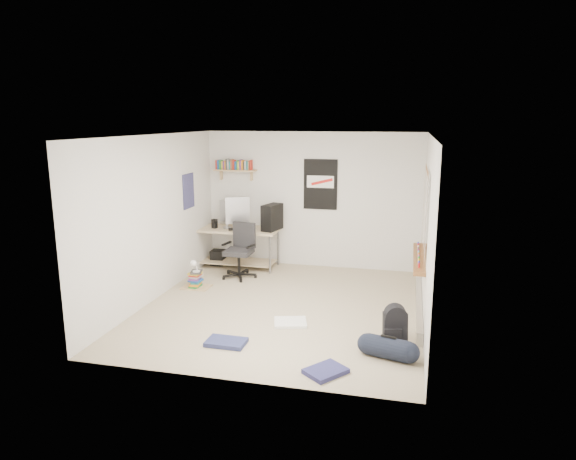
% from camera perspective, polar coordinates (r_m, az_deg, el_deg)
% --- Properties ---
extents(floor, '(4.00, 4.50, 0.01)m').
position_cam_1_polar(floor, '(7.69, -0.56, -8.55)').
color(floor, gray).
rests_on(floor, ground).
extents(ceiling, '(4.00, 4.50, 0.01)m').
position_cam_1_polar(ceiling, '(7.19, -0.60, 10.50)').
color(ceiling, white).
rests_on(ceiling, ground).
extents(back_wall, '(4.00, 0.01, 2.50)m').
position_cam_1_polar(back_wall, '(9.50, 2.73, 3.33)').
color(back_wall, silver).
rests_on(back_wall, ground).
extents(left_wall, '(0.01, 4.50, 2.50)m').
position_cam_1_polar(left_wall, '(8.05, -14.56, 1.30)').
color(left_wall, silver).
rests_on(left_wall, ground).
extents(right_wall, '(0.01, 4.50, 2.50)m').
position_cam_1_polar(right_wall, '(7.13, 15.25, -0.13)').
color(right_wall, silver).
rests_on(right_wall, ground).
extents(desk, '(1.68, 0.88, 0.74)m').
position_cam_1_polar(desk, '(9.65, -5.83, -1.95)').
color(desk, tan).
rests_on(desk, floor).
extents(monitor_left, '(0.35, 0.26, 0.39)m').
position_cam_1_polar(monitor_left, '(9.56, -6.80, 1.38)').
color(monitor_left, '#B7B7BC').
rests_on(monitor_left, desk).
extents(monitor_right, '(0.45, 0.28, 0.49)m').
position_cam_1_polar(monitor_right, '(9.38, -5.61, 1.48)').
color(monitor_right, '#9E9FA3').
rests_on(monitor_right, desk).
extents(pc_tower, '(0.33, 0.49, 0.47)m').
position_cam_1_polar(pc_tower, '(9.33, -1.78, 1.43)').
color(pc_tower, black).
rests_on(pc_tower, desk).
extents(keyboard, '(0.45, 0.29, 0.02)m').
position_cam_1_polar(keyboard, '(9.43, -5.35, 0.11)').
color(keyboard, black).
rests_on(keyboard, desk).
extents(speaker_left, '(0.10, 0.10, 0.17)m').
position_cam_1_polar(speaker_left, '(9.60, -8.17, 0.70)').
color(speaker_left, black).
rests_on(speaker_left, desk).
extents(speaker_right, '(0.10, 0.10, 0.17)m').
position_cam_1_polar(speaker_right, '(9.43, -1.98, 0.60)').
color(speaker_right, black).
rests_on(speaker_right, desk).
extents(office_chair, '(0.74, 0.74, 0.96)m').
position_cam_1_polar(office_chair, '(8.96, -5.50, -2.24)').
color(office_chair, black).
rests_on(office_chair, floor).
extents(wall_shelf, '(0.80, 0.22, 0.24)m').
position_cam_1_polar(wall_shelf, '(9.70, -5.87, 6.62)').
color(wall_shelf, tan).
rests_on(wall_shelf, back_wall).
extents(poster_back_wall, '(0.62, 0.03, 0.92)m').
position_cam_1_polar(poster_back_wall, '(9.41, 3.62, 5.07)').
color(poster_back_wall, black).
rests_on(poster_back_wall, back_wall).
extents(poster_left_wall, '(0.02, 0.42, 0.60)m').
position_cam_1_polar(poster_left_wall, '(9.06, -11.00, 4.27)').
color(poster_left_wall, navy).
rests_on(poster_left_wall, left_wall).
extents(window, '(0.10, 1.50, 1.26)m').
position_cam_1_polar(window, '(7.38, 14.86, 1.90)').
color(window, brown).
rests_on(window, right_wall).
extents(baseboard_heater, '(0.08, 2.50, 0.18)m').
position_cam_1_polar(baseboard_heater, '(7.74, 14.34, -8.06)').
color(baseboard_heater, '#B7B2A8').
rests_on(baseboard_heater, floor).
extents(backpack, '(0.33, 0.28, 0.38)m').
position_cam_1_polar(backpack, '(6.58, 11.81, -10.59)').
color(backpack, black).
rests_on(backpack, floor).
extents(duffel_bag, '(0.31, 0.31, 0.50)m').
position_cam_1_polar(duffel_bag, '(6.20, 11.05, -12.64)').
color(duffel_bag, black).
rests_on(duffel_bag, floor).
extents(tshirt, '(0.51, 0.47, 0.04)m').
position_cam_1_polar(tshirt, '(7.08, 0.26, -10.22)').
color(tshirt, silver).
rests_on(tshirt, floor).
extents(jeans_a, '(0.49, 0.32, 0.05)m').
position_cam_1_polar(jeans_a, '(6.52, -6.89, -12.27)').
color(jeans_a, navy).
rests_on(jeans_a, floor).
extents(jeans_b, '(0.52, 0.54, 0.05)m').
position_cam_1_polar(jeans_b, '(5.83, 4.21, -15.38)').
color(jeans_b, navy).
rests_on(jeans_b, floor).
extents(book_stack, '(0.42, 0.35, 0.29)m').
position_cam_1_polar(book_stack, '(8.61, -10.18, -5.34)').
color(book_stack, brown).
rests_on(book_stack, floor).
extents(desk_lamp, '(0.13, 0.21, 0.20)m').
position_cam_1_polar(desk_lamp, '(8.52, -10.17, -3.92)').
color(desk_lamp, white).
rests_on(desk_lamp, book_stack).
extents(subwoofer, '(0.26, 0.26, 0.28)m').
position_cam_1_polar(subwoofer, '(9.88, -7.77, -3.02)').
color(subwoofer, black).
rests_on(subwoofer, floor).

